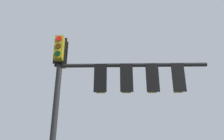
# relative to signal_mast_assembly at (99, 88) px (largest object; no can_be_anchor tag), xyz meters

# --- Properties ---
(signal_mast_assembly) EXTENTS (5.46, 0.97, 7.15)m
(signal_mast_assembly) POSITION_rel_signal_mast_assembly_xyz_m (0.00, 0.00, 0.00)
(signal_mast_assembly) COLOR black
(signal_mast_assembly) RESTS_ON ground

